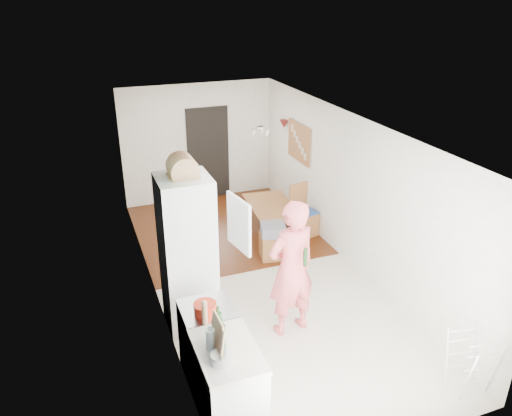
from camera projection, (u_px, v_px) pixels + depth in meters
room_shell at (257, 206)px, 7.50m from camera, size 3.20×7.00×2.50m
floor at (257, 277)px, 8.01m from camera, size 3.20×7.00×0.01m
wood_floor_overlay at (223, 229)px, 9.59m from camera, size 3.20×3.30×0.01m
sage_wall_panel at (181, 248)px, 5.03m from camera, size 0.02×3.00×1.30m
tile_splashback at (198, 337)px, 4.85m from camera, size 0.02×1.90×0.50m
doorway_recess at (208, 154)px, 10.64m from camera, size 0.90×0.04×2.00m
base_cabinet at (228, 386)px, 5.23m from camera, size 0.60×0.90×0.86m
worktop at (227, 351)px, 5.05m from camera, size 0.62×0.92×0.06m
range_cooker at (209, 342)px, 5.87m from camera, size 0.60×0.60×0.88m
cooker_top at (207, 309)px, 5.68m from camera, size 0.60×0.60×0.04m
fridge_housing at (188, 254)px, 6.49m from camera, size 0.66×0.66×2.15m
fridge_door at (239, 224)px, 6.24m from camera, size 0.14×0.56×0.70m
fridge_interior at (209, 218)px, 6.40m from camera, size 0.02×0.52×0.66m
pinboard at (299, 142)px, 9.51m from camera, size 0.03×0.90×0.70m
pinboard_frame at (299, 142)px, 9.50m from camera, size 0.00×0.94×0.74m
wall_sconce at (284, 124)px, 9.97m from camera, size 0.18×0.18×0.16m
person at (292, 257)px, 6.34m from camera, size 0.90×0.67×2.24m
dining_table at (273, 219)px, 9.47m from camera, size 0.79×1.28×0.43m
dining_chair at (304, 211)px, 9.17m from camera, size 0.49×0.49×0.97m
stool at (271, 246)px, 8.47m from camera, size 0.41×0.41×0.46m
grey_drape at (273, 230)px, 8.32m from camera, size 0.49×0.49×0.18m
drying_rack at (471, 364)px, 5.61m from camera, size 0.45×0.43×0.77m
bread_bin at (183, 169)px, 6.04m from camera, size 0.38×0.37×0.20m
red_casserole at (205, 310)px, 5.52m from camera, size 0.29×0.29×0.15m
steel_pan at (221, 358)px, 4.83m from camera, size 0.23×0.23×0.10m
held_bottle at (305, 257)px, 6.17m from camera, size 0.05×0.05×0.24m
bottle_a at (222, 338)px, 4.95m from camera, size 0.07×0.07×0.31m
bottle_b at (219, 325)px, 5.13m from camera, size 0.09×0.09×0.31m
bottle_c at (211, 339)px, 4.99m from camera, size 0.12×0.12×0.23m
pepper_mill_front at (205, 315)px, 5.37m from camera, size 0.07×0.07×0.22m
pepper_mill_back at (205, 315)px, 5.37m from camera, size 0.07×0.07×0.23m
chopping_boards at (217, 336)px, 4.91m from camera, size 0.10×0.29×0.40m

